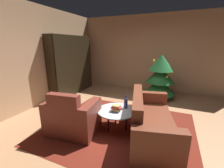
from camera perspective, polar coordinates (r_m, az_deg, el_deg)
ground_plane at (r=3.36m, az=6.60°, el=-15.88°), size 7.02×7.02×0.00m
wall_back at (r=5.79m, az=15.57°, el=11.32°), size 5.64×0.06×2.77m
wall_left at (r=4.53m, az=-29.40°, el=8.95°), size 0.06×5.97×2.77m
area_rug at (r=3.29m, az=2.89°, el=-16.50°), size 2.98×2.58×0.01m
bookshelf_unit at (r=5.49m, az=-14.30°, el=7.09°), size 0.37×1.96×2.01m
armchair_red at (r=3.10m, az=-15.11°, el=-12.53°), size 1.04×0.80×0.89m
couch_red at (r=2.90m, az=14.47°, el=-14.76°), size 1.10×1.81×0.88m
coffee_table at (r=3.10m, az=1.78°, el=-10.61°), size 0.79×0.79×0.42m
book_stack_on_table at (r=3.01m, az=1.66°, el=-9.37°), size 0.21×0.16×0.14m
bottle_on_table at (r=3.14m, az=5.33°, el=-7.38°), size 0.08×0.08×0.29m
decorated_tree at (r=4.94m, az=18.22°, el=2.84°), size 0.98×0.98×1.42m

